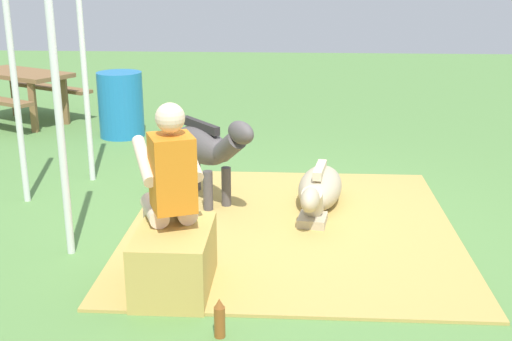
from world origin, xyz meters
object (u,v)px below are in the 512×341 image
soda_bottle (220,318)px  tent_pole_mid (14,78)px  pony_lying (319,190)px  picnic_bench (22,84)px  person_seated (170,185)px  tent_pole_right (84,68)px  tent_pole_left (58,105)px  water_barrel (121,105)px  pony_standing (206,148)px  hay_bale (174,260)px

soda_bottle → tent_pole_mid: bearing=42.8°
pony_lying → picnic_bench: (3.28, 4.15, 0.39)m
person_seated → tent_pole_right: size_ratio=0.56×
tent_pole_left → picnic_bench: 4.92m
person_seated → tent_pole_right: tent_pole_right is taller
pony_lying → soda_bottle: (-2.26, 0.68, -0.06)m
tent_pole_left → tent_pole_right: 1.89m
water_barrel → picnic_bench: 1.75m
pony_lying → water_barrel: (2.61, 2.54, 0.24)m
picnic_bench → pony_lying: bearing=-128.3°
pony_lying → water_barrel: bearing=44.2°
tent_pole_left → picnic_bench: tent_pole_left is taller
pony_standing → pony_lying: 1.13m
water_barrel → person_seated: bearing=-160.7°
pony_standing → tent_pole_right: (0.67, 1.32, 0.63)m
soda_bottle → hay_bale: bearing=32.9°
hay_bale → soda_bottle: hay_bale is taller
pony_standing → tent_pole_mid: (-0.01, 1.76, 0.63)m
pony_standing → tent_pole_left: bearing=141.5°
pony_standing → picnic_bench: bearing=43.9°
pony_lying → water_barrel: water_barrel is taller
tent_pole_left → hay_bale: bearing=-121.1°
picnic_bench → soda_bottle: bearing=-147.9°
person_seated → pony_lying: 1.95m
hay_bale → person_seated: person_seated is taller
soda_bottle → tent_pole_left: (1.16, 1.32, 1.07)m
hay_bale → person_seated: bearing=15.3°
pony_lying → tent_pole_left: 2.49m
tent_pole_left → tent_pole_mid: 1.42m
tent_pole_left → picnic_bench: (4.38, 2.15, -0.62)m
person_seated → water_barrel: (4.12, 1.44, -0.30)m
pony_standing → water_barrel: 2.94m
soda_bottle → water_barrel: (4.87, 1.86, 0.30)m
tent_pole_mid → picnic_bench: size_ratio=1.23×
hay_bale → soda_bottle: bearing=-147.1°
water_barrel → tent_pole_left: tent_pole_left is taller
hay_bale → pony_lying: hay_bale is taller
water_barrel → pony_lying: bearing=-135.8°
hay_bale → tent_pole_mid: 2.65m
hay_bale → person_seated: size_ratio=0.56×
person_seated → tent_pole_left: tent_pole_left is taller
pony_standing → picnic_bench: 4.45m
soda_bottle → picnic_bench: (5.54, 3.47, 0.45)m
water_barrel → tent_pole_mid: bearing=173.6°
picnic_bench → pony_standing: bearing=-136.1°
water_barrel → picnic_bench: size_ratio=0.44×
pony_lying → tent_pole_left: size_ratio=0.57×
hay_bale → tent_pole_right: size_ratio=0.31×
water_barrel → tent_pole_left: bearing=-171.7°
pony_lying → tent_pole_right: bearing=72.6°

